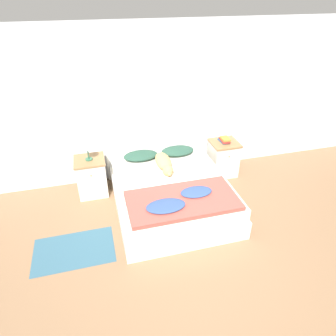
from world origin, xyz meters
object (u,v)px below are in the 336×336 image
object	(u,v)px
pillow_left	(141,156)
dog	(164,163)
table_lamp	(87,145)
bed	(171,194)
nightstand_right	(223,158)
pillow_right	(178,151)
book_stack	(225,140)
nightstand_left	(92,176)

from	to	relation	value
pillow_left	dog	size ratio (longest dim) A/B	0.77
table_lamp	pillow_left	bearing A→B (deg)	5.48
bed	table_lamp	bearing A→B (deg)	149.58
bed	nightstand_right	bearing A→B (deg)	30.58
pillow_left	dog	bearing A→B (deg)	-49.57
pillow_left	table_lamp	world-z (taller)	table_lamp
pillow_right	book_stack	world-z (taller)	book_stack
nightstand_left	pillow_right	world-z (taller)	nightstand_left
pillow_left	dog	world-z (taller)	dog
table_lamp	nightstand_right	bearing A→B (deg)	0.11
pillow_right	table_lamp	size ratio (longest dim) A/B	1.69
nightstand_left	pillow_left	world-z (taller)	nightstand_left
dog	table_lamp	distance (m)	1.21
pillow_left	book_stack	size ratio (longest dim) A/B	2.32
nightstand_right	pillow_right	xyz separation A→B (m)	(-0.83, 0.08, 0.22)
pillow_left	book_stack	world-z (taller)	book_stack
pillow_right	table_lamp	world-z (taller)	table_lamp
dog	table_lamp	bearing A→B (deg)	166.07
bed	book_stack	bearing A→B (deg)	31.35
pillow_left	nightstand_left	bearing A→B (deg)	-174.82
dog	table_lamp	world-z (taller)	table_lamp
pillow_left	book_stack	bearing A→B (deg)	-2.07
bed	pillow_left	distance (m)	0.87
pillow_right	dog	bearing A→B (deg)	-132.29
bed	book_stack	world-z (taller)	book_stack
nightstand_right	pillow_left	distance (m)	1.48
nightstand_right	book_stack	size ratio (longest dim) A/B	2.57
nightstand_right	pillow_left	xyz separation A→B (m)	(-1.47, 0.08, 0.22)
nightstand_right	pillow_right	distance (m)	0.86
pillow_right	nightstand_right	bearing A→B (deg)	-5.18
table_lamp	nightstand_left	bearing A→B (deg)	90.00
nightstand_left	pillow_left	bearing A→B (deg)	5.18
nightstand_left	book_stack	size ratio (longest dim) A/B	2.57
nightstand_right	pillow_right	world-z (taller)	nightstand_right
bed	dog	distance (m)	0.51
bed	dog	xyz separation A→B (m)	(-0.01, 0.39, 0.33)
nightstand_right	book_stack	distance (m)	0.35
bed	dog	size ratio (longest dim) A/B	2.63
nightstand_right	book_stack	world-z (taller)	book_stack
nightstand_left	pillow_right	bearing A→B (deg)	2.94
nightstand_right	table_lamp	size ratio (longest dim) A/B	1.88
bed	pillow_left	size ratio (longest dim) A/B	3.41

